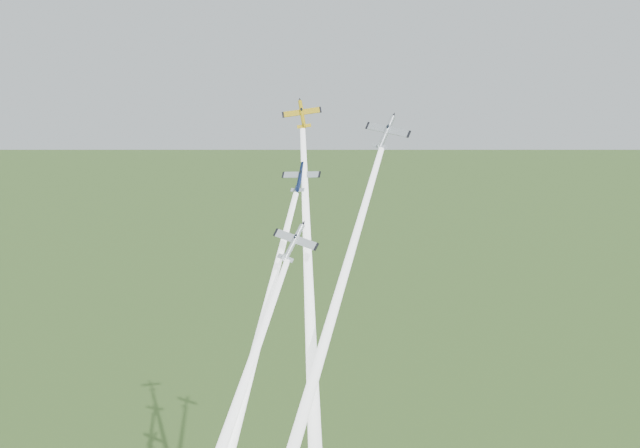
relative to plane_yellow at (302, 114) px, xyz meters
The scene contains 8 objects.
plane_yellow is the anchor object (origin of this frame).
smoke_trail_yellow 35.91m from the plane_yellow, 67.98° to the right, with size 2.33×2.33×65.42m, color white, non-canonical shape.
plane_navy 12.86m from the plane_yellow, 73.49° to the right, with size 7.19×7.13×1.13m, color #0D1839, non-canonical shape.
smoke_trail_navy 51.93m from the plane_yellow, 88.43° to the right, with size 2.33×2.33×72.16m, color white, non-canonical shape.
plane_silver_right 18.59m from the plane_yellow, 21.36° to the right, with size 7.94×7.88×1.24m, color #A8AFB7, non-canonical shape.
smoke_trail_silver_right 47.72m from the plane_yellow, 66.93° to the right, with size 2.33×2.33×74.17m, color white, non-canonical shape.
plane_silver_low 27.05m from the plane_yellow, 75.17° to the right, with size 8.30×8.24×1.30m, color silver, non-canonical shape.
smoke_trail_silver_low 57.39m from the plane_yellow, 88.77° to the right, with size 2.33×2.33×55.96m, color white, non-canonical shape.
Camera 1 is at (40.63, -131.56, 120.52)m, focal length 45.00 mm.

